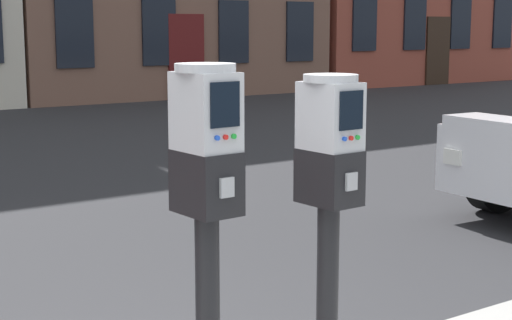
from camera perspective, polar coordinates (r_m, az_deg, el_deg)
The scene contains 2 objects.
parking_meter_near_kerb at distance 2.88m, azimuth -3.52°, elevation -2.55°, with size 0.23×0.26×1.52m.
parking_meter_twin_adjacent at distance 3.22m, azimuth 5.21°, elevation -2.02°, with size 0.23×0.26×1.46m.
Camera 1 is at (-1.48, -2.76, 1.79)m, focal length 56.34 mm.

